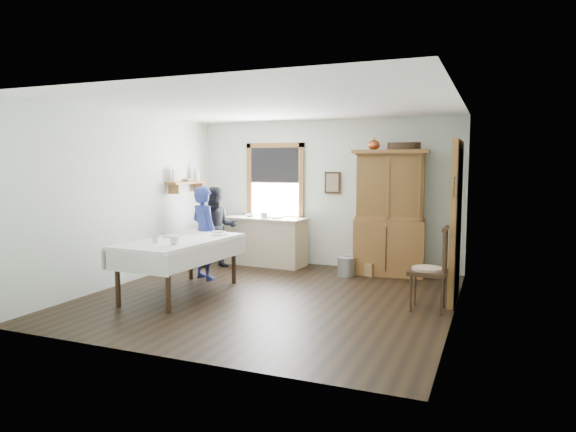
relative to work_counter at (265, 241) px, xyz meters
The scene contains 20 objects.
room 2.52m from the work_counter, 63.56° to the right, with size 5.01×5.01×2.70m.
window 1.24m from the work_counter, 81.96° to the left, with size 1.18×0.07×1.48m.
doorway 3.79m from the work_counter, 19.79° to the right, with size 0.09×1.14×2.22m.
wall_shelf 1.83m from the work_counter, 156.52° to the right, with size 0.24×1.00×0.44m.
framed_picture 1.67m from the work_counter, 16.20° to the left, with size 0.30×0.04×0.40m, color #362112.
rug_beater 4.14m from the work_counter, 27.37° to the right, with size 0.27×0.27×0.01m, color black.
work_counter is the anchor object (origin of this frame).
china_hutch 2.41m from the work_counter, ahead, with size 1.25×0.59×2.13m, color brown.
dining_table 2.46m from the work_counter, 95.40° to the right, with size 1.06×2.01×0.80m, color silver.
spindle_chair 3.76m from the work_counter, 31.10° to the right, with size 0.51×0.51×1.11m, color #362112.
pail 1.75m from the work_counter, 13.04° to the right, with size 0.30×0.30×0.32m, color #979B9F.
wicker_basket 2.01m from the work_counter, ahead, with size 0.38×0.27×0.22m, color #A67A4B.
woman_blue 1.56m from the work_counter, 106.06° to the right, with size 0.52×0.34×1.42m, color navy.
figure_dark 0.94m from the work_counter, 141.02° to the right, with size 0.67×0.52×1.37m, color black.
table_cup_a 2.90m from the work_counter, 90.74° to the right, with size 0.12×0.12×0.09m, color silver.
table_cup_b 2.92m from the work_counter, 97.06° to the right, with size 0.10×0.10×0.10m, color silver.
table_bowl 1.78m from the work_counter, 89.76° to the right, with size 0.22×0.22×0.05m, color silver.
counter_book 0.48m from the work_counter, 17.61° to the right, with size 0.17×0.23×0.02m, color #7F6C55.
counter_bowl 0.56m from the work_counter, behind, with size 0.18×0.18×0.06m, color silver.
shelf_bowl 1.84m from the work_counter, 156.96° to the right, with size 0.22×0.22×0.05m, color silver.
Camera 1 is at (2.95, -6.56, 1.90)m, focal length 32.00 mm.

